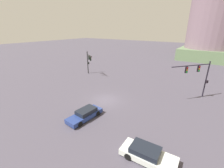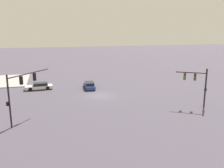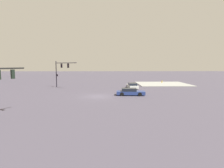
# 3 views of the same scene
# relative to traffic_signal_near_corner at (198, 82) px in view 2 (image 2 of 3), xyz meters

# --- Properties ---
(ground_plane) EXTENTS (224.44, 224.44, 0.00)m
(ground_plane) POSITION_rel_traffic_signal_near_corner_xyz_m (11.83, -9.07, -3.57)
(ground_plane) COLOR #4A4551
(sidewalk_corner) EXTENTS (11.00, 13.05, 0.15)m
(sidewalk_corner) POSITION_rel_traffic_signal_near_corner_xyz_m (29.67, -25.30, -3.50)
(sidewalk_corner) COLOR #9B9C94
(sidewalk_corner) RESTS_ON ground
(traffic_signal_near_corner) EXTENTS (3.62, 2.65, 5.46)m
(traffic_signal_near_corner) POSITION_rel_traffic_signal_near_corner_xyz_m (0.00, 0.00, 0.00)
(traffic_signal_near_corner) COLOR black
(traffic_signal_near_corner) RESTS_ON ground
(traffic_signal_opposite_side) EXTENTS (4.70, 5.59, 5.99)m
(traffic_signal_opposite_side) POSITION_rel_traffic_signal_near_corner_xyz_m (23.19, -0.32, 0.67)
(traffic_signal_opposite_side) COLOR black
(traffic_signal_opposite_side) RESTS_ON ground
(sedan_car_approaching) EXTENTS (4.85, 2.16, 1.21)m
(sedan_car_approaching) POSITION_rel_traffic_signal_near_corner_xyz_m (21.67, -16.16, -3.00)
(sedan_car_approaching) COLOR silver
(sedan_car_approaching) RESTS_ON ground
(sedan_car_waiting_far) EXTENTS (2.12, 4.88, 1.21)m
(sedan_car_waiting_far) POSITION_rel_traffic_signal_near_corner_xyz_m (12.75, -14.57, -3.00)
(sedan_car_waiting_far) COLOR navy
(sedan_car_waiting_far) RESTS_ON ground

